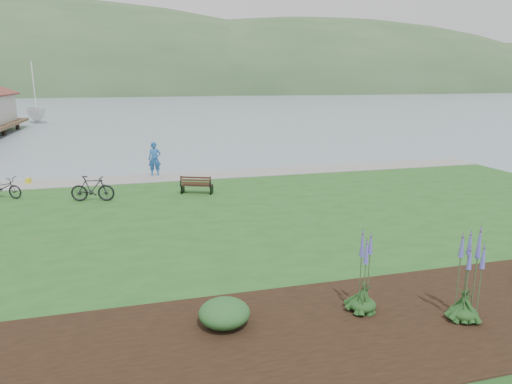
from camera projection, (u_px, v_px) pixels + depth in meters
ground at (233, 218)px, 18.94m from camera, size 600.00×600.00×0.00m
lawn at (244, 228)px, 17.02m from camera, size 34.00×20.00×0.40m
shoreline_path at (206, 175)px, 25.30m from camera, size 34.00×2.20×0.03m
garden_bed at (452, 312)px, 10.41m from camera, size 24.00×4.40×0.04m
far_hillside at (191, 93)px, 183.29m from camera, size 580.00×80.00×38.00m
park_bench at (196, 185)px, 21.16m from camera, size 1.55×1.08×0.89m
person at (154, 156)px, 24.91m from camera, size 0.88×0.66×2.21m
bicycle_a at (3, 187)px, 20.40m from camera, size 1.41×1.95×0.97m
bicycle_b at (92, 189)px, 19.85m from camera, size 0.93×1.95×1.13m
sailboat at (38, 123)px, 60.23m from camera, size 12.12×12.22×24.79m
pannier at (28, 181)px, 23.25m from camera, size 0.26×0.32×0.30m
echium_0 at (468, 276)px, 9.85m from camera, size 0.62×0.62×2.35m
echium_4 at (364, 274)px, 10.24m from camera, size 0.62×0.62×2.33m
shrub_0 at (224, 313)px, 9.79m from camera, size 1.11×1.11×0.56m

